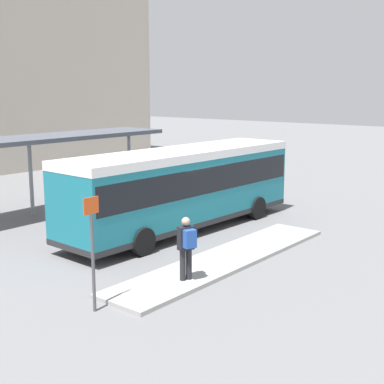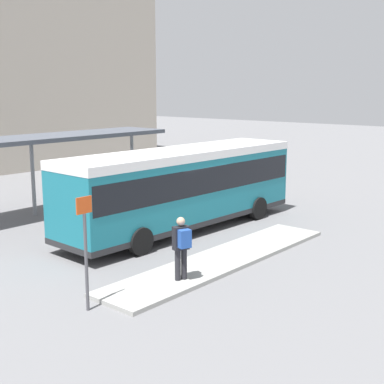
# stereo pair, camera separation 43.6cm
# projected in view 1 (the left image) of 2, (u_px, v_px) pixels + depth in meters

# --- Properties ---
(ground_plane) EXTENTS (120.00, 120.00, 0.00)m
(ground_plane) POSITION_uv_depth(u_px,v_px,m) (183.00, 229.00, 20.28)
(ground_plane) COLOR slate
(curb_island) EXTENTS (9.35, 1.80, 0.12)m
(curb_island) POSITION_uv_depth(u_px,v_px,m) (226.00, 259.00, 16.58)
(curb_island) COLOR #9E9E99
(curb_island) RESTS_ON ground_plane
(city_bus) EXTENTS (10.53, 2.80, 3.05)m
(city_bus) POSITION_uv_depth(u_px,v_px,m) (183.00, 183.00, 19.95)
(city_bus) COLOR #197284
(city_bus) RESTS_ON ground_plane
(pedestrian_waiting) EXTENTS (0.51, 0.54, 1.76)m
(pedestrian_waiting) POSITION_uv_depth(u_px,v_px,m) (187.00, 245.00, 14.40)
(pedestrian_waiting) COLOR #232328
(pedestrian_waiting) RESTS_ON curb_island
(bicycle_green) EXTENTS (0.48, 1.60, 0.70)m
(bicycle_green) POSITION_uv_depth(u_px,v_px,m) (242.00, 185.00, 27.52)
(bicycle_green) COLOR black
(bicycle_green) RESTS_ON ground_plane
(bicycle_white) EXTENTS (0.48, 1.65, 0.71)m
(bicycle_white) POSITION_uv_depth(u_px,v_px,m) (229.00, 184.00, 27.94)
(bicycle_white) COLOR black
(bicycle_white) RESTS_ON ground_plane
(bicycle_black) EXTENTS (0.48, 1.68, 0.72)m
(bicycle_black) POSITION_uv_depth(u_px,v_px,m) (221.00, 181.00, 28.71)
(bicycle_black) COLOR black
(bicycle_black) RESTS_ON ground_plane
(station_shelter) EXTENTS (13.30, 2.64, 3.31)m
(station_shelter) POSITION_uv_depth(u_px,v_px,m) (29.00, 141.00, 21.86)
(station_shelter) COLOR #4C515B
(station_shelter) RESTS_ON ground_plane
(potted_planter_near_shelter) EXTENTS (0.90, 0.90, 1.40)m
(potted_planter_near_shelter) POSITION_uv_depth(u_px,v_px,m) (143.00, 191.00, 24.06)
(potted_planter_near_shelter) COLOR slate
(potted_planter_near_shelter) RESTS_ON ground_plane
(platform_sign) EXTENTS (0.44, 0.08, 2.80)m
(platform_sign) POSITION_uv_depth(u_px,v_px,m) (93.00, 249.00, 12.55)
(platform_sign) COLOR #4C4C51
(platform_sign) RESTS_ON ground_plane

